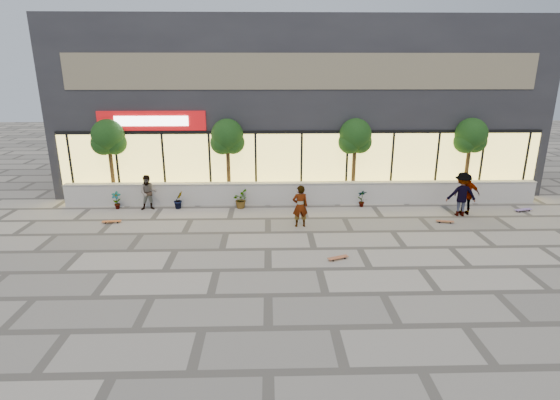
{
  "coord_description": "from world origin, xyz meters",
  "views": [
    {
      "loc": [
        -1.6,
        -12.65,
        6.18
      ],
      "look_at": [
        -1.16,
        3.35,
        1.3
      ],
      "focal_mm": 28.0,
      "sensor_mm": 36.0,
      "label": 1
    }
  ],
  "objects_px": {
    "tree_midwest": "(227,139)",
    "tree_mideast": "(355,138)",
    "skater_right_far": "(462,194)",
    "skateboard_center": "(338,257)",
    "skateboard_left": "(112,221)",
    "skateboard_right_far": "(523,210)",
    "skater_right_near": "(467,195)",
    "tree_west": "(108,139)",
    "skater_center": "(300,206)",
    "skateboard_right_near": "(445,221)",
    "tree_east": "(471,138)",
    "skater_left": "(148,193)"
  },
  "relations": [
    {
      "from": "tree_mideast",
      "to": "skateboard_center",
      "type": "relative_size",
      "value": 5.21
    },
    {
      "from": "skater_right_near",
      "to": "tree_west",
      "type": "bearing_deg",
      "value": -3.45
    },
    {
      "from": "skater_center",
      "to": "skateboard_right_near",
      "type": "height_order",
      "value": "skater_center"
    },
    {
      "from": "tree_west",
      "to": "skater_left",
      "type": "relative_size",
      "value": 2.45
    },
    {
      "from": "tree_east",
      "to": "skater_center",
      "type": "height_order",
      "value": "tree_east"
    },
    {
      "from": "skater_center",
      "to": "skateboard_left",
      "type": "height_order",
      "value": "skater_center"
    },
    {
      "from": "tree_west",
      "to": "skateboard_center",
      "type": "distance_m",
      "value": 12.32
    },
    {
      "from": "skater_right_far",
      "to": "skateboard_left",
      "type": "relative_size",
      "value": 2.45
    },
    {
      "from": "tree_midwest",
      "to": "skater_center",
      "type": "distance_m",
      "value": 5.35
    },
    {
      "from": "skater_center",
      "to": "skater_left",
      "type": "bearing_deg",
      "value": -26.09
    },
    {
      "from": "skater_right_far",
      "to": "skateboard_center",
      "type": "distance_m",
      "value": 7.49
    },
    {
      "from": "tree_midwest",
      "to": "tree_mideast",
      "type": "height_order",
      "value": "same"
    },
    {
      "from": "tree_east",
      "to": "skateboard_center",
      "type": "distance_m",
      "value": 10.51
    },
    {
      "from": "skater_right_far",
      "to": "tree_west",
      "type": "bearing_deg",
      "value": -3.49
    },
    {
      "from": "skater_left",
      "to": "skater_right_near",
      "type": "relative_size",
      "value": 0.89
    },
    {
      "from": "skateboard_left",
      "to": "skateboard_right_far",
      "type": "bearing_deg",
      "value": -3.24
    },
    {
      "from": "tree_mideast",
      "to": "skater_right_near",
      "type": "distance_m",
      "value": 5.53
    },
    {
      "from": "tree_midwest",
      "to": "tree_mideast",
      "type": "xyz_separation_m",
      "value": [
        6.0,
        0.0,
        0.0
      ]
    },
    {
      "from": "skater_right_far",
      "to": "skateboard_left",
      "type": "height_order",
      "value": "skater_right_far"
    },
    {
      "from": "skateboard_center",
      "to": "tree_west",
      "type": "bearing_deg",
      "value": 121.78
    },
    {
      "from": "skater_right_far",
      "to": "tree_mideast",
      "type": "bearing_deg",
      "value": -25.67
    },
    {
      "from": "tree_west",
      "to": "skater_right_far",
      "type": "distance_m",
      "value": 16.04
    },
    {
      "from": "tree_west",
      "to": "tree_midwest",
      "type": "relative_size",
      "value": 1.0
    },
    {
      "from": "skater_left",
      "to": "skateboard_right_near",
      "type": "bearing_deg",
      "value": -18.71
    },
    {
      "from": "tree_midwest",
      "to": "skater_right_near",
      "type": "bearing_deg",
      "value": -13.14
    },
    {
      "from": "skateboard_right_near",
      "to": "skateboard_right_far",
      "type": "bearing_deg",
      "value": 30.16
    },
    {
      "from": "tree_mideast",
      "to": "tree_east",
      "type": "bearing_deg",
      "value": 0.0
    },
    {
      "from": "skater_right_far",
      "to": "skateboard_right_far",
      "type": "bearing_deg",
      "value": -165.93
    },
    {
      "from": "skater_right_far",
      "to": "skateboard_right_far",
      "type": "distance_m",
      "value": 3.25
    },
    {
      "from": "tree_east",
      "to": "skateboard_right_near",
      "type": "height_order",
      "value": "tree_east"
    },
    {
      "from": "skater_center",
      "to": "skateboard_right_far",
      "type": "xyz_separation_m",
      "value": [
        10.14,
        1.63,
        -0.78
      ]
    },
    {
      "from": "skater_right_far",
      "to": "tree_east",
      "type": "bearing_deg",
      "value": -110.85
    },
    {
      "from": "skateboard_left",
      "to": "skateboard_right_near",
      "type": "bearing_deg",
      "value": -8.01
    },
    {
      "from": "skateboard_center",
      "to": "skateboard_right_far",
      "type": "distance_m",
      "value": 10.31
    },
    {
      "from": "skater_right_near",
      "to": "skateboard_right_far",
      "type": "relative_size",
      "value": 2.05
    },
    {
      "from": "skater_right_far",
      "to": "skateboard_left",
      "type": "distance_m",
      "value": 14.85
    },
    {
      "from": "skater_center",
      "to": "tree_east",
      "type": "bearing_deg",
      "value": -162.3
    },
    {
      "from": "tree_west",
      "to": "skateboard_right_near",
      "type": "relative_size",
      "value": 5.33
    },
    {
      "from": "tree_midwest",
      "to": "tree_east",
      "type": "distance_m",
      "value": 11.5
    },
    {
      "from": "skater_center",
      "to": "skater_right_far",
      "type": "relative_size",
      "value": 0.9
    },
    {
      "from": "tree_midwest",
      "to": "tree_mideast",
      "type": "relative_size",
      "value": 1.0
    },
    {
      "from": "tree_west",
      "to": "tree_midwest",
      "type": "height_order",
      "value": "same"
    },
    {
      "from": "skater_center",
      "to": "skater_right_near",
      "type": "distance_m",
      "value": 7.45
    },
    {
      "from": "tree_mideast",
      "to": "skateboard_right_near",
      "type": "xyz_separation_m",
      "value": [
        3.21,
        -3.52,
        -2.91
      ]
    },
    {
      "from": "skateboard_right_far",
      "to": "tree_west",
      "type": "bearing_deg",
      "value": 158.04
    },
    {
      "from": "skateboard_left",
      "to": "skater_center",
      "type": "bearing_deg",
      "value": -10.92
    },
    {
      "from": "skater_center",
      "to": "skater_right_far",
      "type": "xyz_separation_m",
      "value": [
        7.04,
        1.18,
        0.1
      ]
    },
    {
      "from": "skateboard_left",
      "to": "skateboard_right_near",
      "type": "height_order",
      "value": "skateboard_left"
    },
    {
      "from": "skater_right_near",
      "to": "skateboard_center",
      "type": "height_order",
      "value": "skater_right_near"
    },
    {
      "from": "tree_mideast",
      "to": "skateboard_center",
      "type": "bearing_deg",
      "value": -104.32
    }
  ]
}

